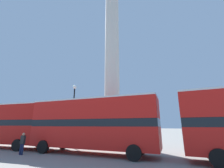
% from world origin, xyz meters
% --- Properties ---
extents(ground_plane, '(200.00, 200.00, 0.00)m').
position_xyz_m(ground_plane, '(0.00, 0.00, 0.00)').
color(ground_plane, gray).
extents(monument_column, '(5.85, 5.85, 26.87)m').
position_xyz_m(monument_column, '(0.00, 0.00, 8.96)').
color(monument_column, beige).
rests_on(monument_column, ground_plane).
extents(bus_a, '(10.66, 2.83, 4.30)m').
position_xyz_m(bus_a, '(0.47, -5.82, 2.38)').
color(bus_a, red).
rests_on(bus_a, ground_plane).
extents(bus_c, '(11.35, 3.51, 4.26)m').
position_xyz_m(bus_c, '(-10.19, -6.04, 2.36)').
color(bus_c, '#B7140F').
rests_on(bus_c, ground_plane).
extents(equestrian_statue, '(3.66, 2.72, 5.97)m').
position_xyz_m(equestrian_statue, '(-9.64, 3.46, 1.65)').
color(equestrian_statue, beige).
rests_on(equestrian_statue, ground_plane).
extents(street_lamp, '(0.39, 0.39, 6.64)m').
position_xyz_m(street_lamp, '(-3.47, -3.03, 3.52)').
color(street_lamp, black).
rests_on(street_lamp, ground_plane).
extents(pedestrian_near_lamp, '(0.44, 0.21, 1.61)m').
position_xyz_m(pedestrian_near_lamp, '(-4.36, -8.08, 0.88)').
color(pedestrian_near_lamp, '#192347').
rests_on(pedestrian_near_lamp, ground_plane).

